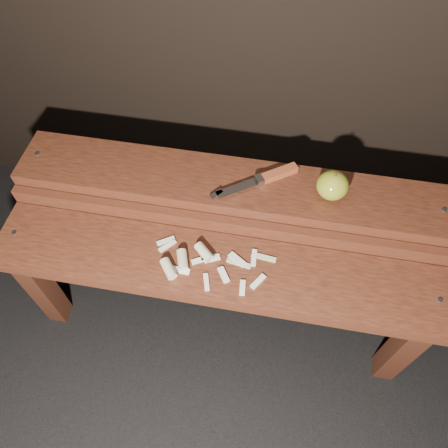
% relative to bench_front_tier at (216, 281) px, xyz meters
% --- Properties ---
extents(ground, '(60.00, 60.00, 0.00)m').
position_rel_bench_front_tier_xyz_m(ground, '(0.00, 0.06, -0.35)').
color(ground, black).
extents(bench_front_tier, '(1.20, 0.20, 0.42)m').
position_rel_bench_front_tier_xyz_m(bench_front_tier, '(0.00, 0.00, 0.00)').
color(bench_front_tier, '#37180D').
rests_on(bench_front_tier, ground).
extents(bench_rear_tier, '(1.20, 0.21, 0.50)m').
position_rel_bench_front_tier_xyz_m(bench_rear_tier, '(0.00, 0.23, 0.06)').
color(bench_rear_tier, '#37180D').
rests_on(bench_rear_tier, ground).
extents(apple, '(0.08, 0.08, 0.09)m').
position_rel_bench_front_tier_xyz_m(apple, '(0.27, 0.23, 0.18)').
color(apple, olive).
rests_on(apple, bench_rear_tier).
extents(knife, '(0.22, 0.16, 0.02)m').
position_rel_bench_front_tier_xyz_m(knife, '(0.10, 0.25, 0.16)').
color(knife, brown).
rests_on(knife, bench_rear_tier).
extents(apple_scraps, '(0.32, 0.14, 0.03)m').
position_rel_bench_front_tier_xyz_m(apple_scraps, '(-0.05, 0.01, 0.08)').
color(apple_scraps, beige).
rests_on(apple_scraps, bench_front_tier).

